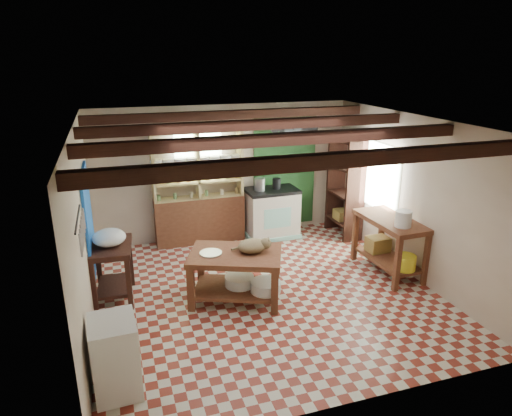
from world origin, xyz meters
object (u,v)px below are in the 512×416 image
object	(u,v)px
stove	(271,213)
white_cabinet	(115,356)
prep_table	(113,272)
right_counter	(389,246)
work_table	(236,276)
cat	(253,246)

from	to	relation	value
stove	white_cabinet	size ratio (longest dim) A/B	1.17
prep_table	white_cabinet	xyz separation A→B (m)	(-0.02, -2.07, -0.00)
prep_table	stove	bearing A→B (deg)	32.78
right_counter	white_cabinet	bearing A→B (deg)	-162.31
work_table	white_cabinet	xyz separation A→B (m)	(-1.74, -1.50, 0.05)
work_table	stove	xyz separation A→B (m)	(1.34, 2.20, 0.12)
prep_table	white_cabinet	world-z (taller)	prep_table
prep_table	work_table	bearing A→B (deg)	-13.56
white_cabinet	cat	world-z (taller)	cat
white_cabinet	right_counter	xyz separation A→B (m)	(4.40, 1.59, 0.05)
right_counter	cat	bearing A→B (deg)	-178.81
work_table	right_counter	xyz separation A→B (m)	(2.66, 0.10, 0.10)
prep_table	cat	xyz separation A→B (m)	(1.97, -0.62, 0.42)
work_table	stove	bearing A→B (deg)	80.57
work_table	stove	world-z (taller)	stove
work_table	cat	distance (m)	0.54
white_cabinet	cat	bearing A→B (deg)	33.21
prep_table	cat	world-z (taller)	cat
work_table	prep_table	distance (m)	1.81
stove	right_counter	bearing A→B (deg)	-59.33
white_cabinet	right_counter	bearing A→B (deg)	17.04
work_table	white_cabinet	world-z (taller)	white_cabinet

